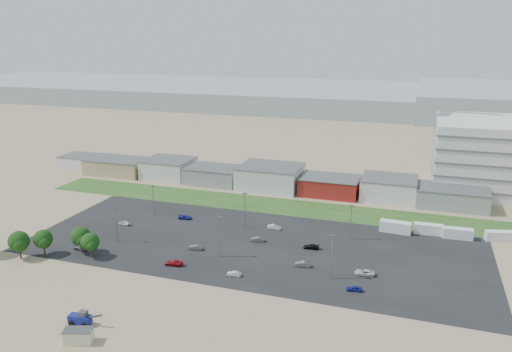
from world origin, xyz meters
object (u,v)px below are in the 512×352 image
at_px(parked_car_7, 258,239).
at_px(parked_car_9, 185,217).
at_px(parked_car_4, 196,247).
at_px(parked_car_10, 81,248).
at_px(parked_car_2, 354,288).
at_px(box_trailer_a, 395,227).
at_px(parked_car_13, 234,274).
at_px(parked_car_11, 274,227).
at_px(portable_shed, 79,336).
at_px(parked_car_5, 124,223).
at_px(parked_car_1, 303,264).
at_px(parked_car_3, 174,263).
at_px(parked_car_12, 311,247).
at_px(telehandler, 80,318).
at_px(parked_car_0, 365,273).

distance_m(parked_car_7, parked_car_9, 27.88).
relative_size(parked_car_4, parked_car_10, 0.89).
distance_m(parked_car_2, parked_car_10, 70.07).
xyz_separation_m(box_trailer_a, parked_car_13, (-33.53, -39.50, -1.06)).
height_order(parked_car_2, parked_car_11, parked_car_11).
bearing_deg(parked_car_7, parked_car_4, -60.70).
relative_size(portable_shed, parked_car_2, 1.53).
distance_m(box_trailer_a, parked_car_5, 78.11).
height_order(parked_car_1, parked_car_2, parked_car_1).
bearing_deg(parked_car_3, parked_car_7, 138.60).
height_order(parked_car_3, parked_car_11, parked_car_11).
distance_m(parked_car_4, parked_car_5, 28.90).
bearing_deg(parked_car_1, parked_car_12, 177.61).
bearing_deg(telehandler, parked_car_13, 48.96).
relative_size(portable_shed, parked_car_1, 1.31).
relative_size(parked_car_9, parked_car_11, 1.03).
relative_size(parked_car_0, parked_car_13, 1.39).
height_order(portable_shed, parked_car_0, portable_shed).
distance_m(portable_shed, parked_car_5, 58.75).
bearing_deg(parked_car_10, parked_car_11, -48.21).
distance_m(telehandler, parked_car_5, 52.74).
height_order(parked_car_1, parked_car_4, parked_car_1).
height_order(parked_car_0, parked_car_9, parked_car_0).
relative_size(parked_car_1, parked_car_7, 1.05).
bearing_deg(parked_car_5, telehandler, 29.66).
xyz_separation_m(box_trailer_a, parked_car_10, (-76.31, -38.47, -0.99)).
bearing_deg(parked_car_13, parked_car_1, 120.61).
xyz_separation_m(parked_car_7, parked_car_13, (1.23, -20.87, -0.08)).
distance_m(parked_car_1, parked_car_2, 15.68).
xyz_separation_m(portable_shed, parked_car_5, (-24.92, 53.20, -0.69)).
distance_m(parked_car_4, parked_car_9, 23.37).
bearing_deg(parked_car_9, parked_car_13, -142.03).
distance_m(box_trailer_a, parked_car_2, 38.30).
bearing_deg(parked_car_11, telehandler, 160.95).
xyz_separation_m(box_trailer_a, parked_car_1, (-19.64, -29.63, -0.95)).
bearing_deg(parked_car_0, parked_car_2, -14.76).
xyz_separation_m(parked_car_0, parked_car_10, (-71.30, -9.02, -0.02)).
height_order(parked_car_5, parked_car_11, parked_car_11).
height_order(box_trailer_a, parked_car_3, box_trailer_a).
distance_m(portable_shed, parked_car_7, 56.39).
relative_size(parked_car_5, parked_car_7, 0.95).
distance_m(parked_car_11, parked_car_12, 16.44).
height_order(portable_shed, box_trailer_a, box_trailer_a).
bearing_deg(parked_car_2, parked_car_12, -151.71).
distance_m(parked_car_7, parked_car_12, 14.77).
xyz_separation_m(parked_car_0, parked_car_11, (-28.00, 20.77, 0.02)).
height_order(parked_car_0, parked_car_13, parked_car_0).
xyz_separation_m(portable_shed, parked_car_4, (2.44, 43.88, -0.68)).
distance_m(telehandler, parked_car_2, 56.58).
xyz_separation_m(box_trailer_a, parked_car_3, (-49.26, -38.97, -0.96)).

